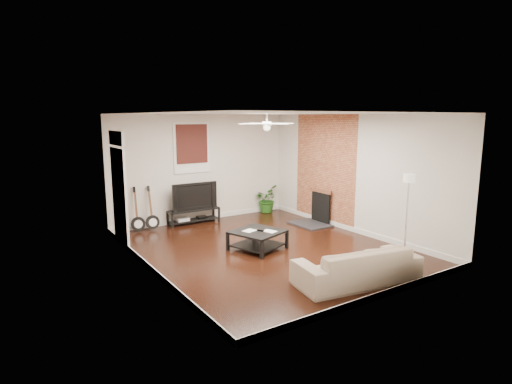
{
  "coord_description": "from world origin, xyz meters",
  "views": [
    {
      "loc": [
        -4.79,
        -6.96,
        2.73
      ],
      "look_at": [
        0.0,
        0.4,
        1.15
      ],
      "focal_mm": 29.3,
      "sensor_mm": 36.0,
      "label": 1
    }
  ],
  "objects": [
    {
      "name": "room",
      "position": [
        0.0,
        0.0,
        1.4
      ],
      "size": [
        5.01,
        6.01,
        2.81
      ],
      "color": "black",
      "rests_on": "ground"
    },
    {
      "name": "brick_accent",
      "position": [
        2.49,
        1.0,
        1.4
      ],
      "size": [
        0.02,
        2.2,
        2.8
      ],
      "primitive_type": "cube",
      "color": "#A04F33",
      "rests_on": "floor"
    },
    {
      "name": "fireplace",
      "position": [
        2.2,
        1.0,
        0.46
      ],
      "size": [
        0.8,
        1.1,
        0.92
      ],
      "primitive_type": "cube",
      "color": "black",
      "rests_on": "floor"
    },
    {
      "name": "window_back",
      "position": [
        -0.3,
        2.97,
        1.95
      ],
      "size": [
        1.0,
        0.06,
        1.3
      ],
      "primitive_type": "cube",
      "color": "#3C1510",
      "rests_on": "wall_back"
    },
    {
      "name": "door_left",
      "position": [
        -2.46,
        1.9,
        1.25
      ],
      "size": [
        0.08,
        1.0,
        2.5
      ],
      "primitive_type": "cube",
      "color": "white",
      "rests_on": "wall_left"
    },
    {
      "name": "tv_stand",
      "position": [
        -0.38,
        2.78,
        0.19
      ],
      "size": [
        1.36,
        0.36,
        0.38
      ],
      "primitive_type": "cube",
      "color": "black",
      "rests_on": "floor"
    },
    {
      "name": "tv",
      "position": [
        -0.38,
        2.8,
        0.73
      ],
      "size": [
        1.22,
        0.16,
        0.7
      ],
      "primitive_type": "imported",
      "color": "black",
      "rests_on": "tv_stand"
    },
    {
      "name": "coffee_table",
      "position": [
        -0.18,
        0.07,
        0.2
      ],
      "size": [
        1.19,
        1.19,
        0.39
      ],
      "primitive_type": "cube",
      "rotation": [
        0.0,
        0.0,
        0.33
      ],
      "color": "black",
      "rests_on": "floor"
    },
    {
      "name": "sofa",
      "position": [
        0.22,
        -2.34,
        0.31
      ],
      "size": [
        2.22,
        1.17,
        0.62
      ],
      "primitive_type": "imported",
      "rotation": [
        0.0,
        0.0,
        2.97
      ],
      "color": "#C1AC91",
      "rests_on": "floor"
    },
    {
      "name": "floor_lamp",
      "position": [
        1.57,
        -2.24,
        0.86
      ],
      "size": [
        0.33,
        0.33,
        1.73
      ],
      "primitive_type": null,
      "rotation": [
        0.0,
        0.0,
        -0.17
      ],
      "color": "silver",
      "rests_on": "floor"
    },
    {
      "name": "potted_plant",
      "position": [
        1.92,
        2.82,
        0.39
      ],
      "size": [
        0.92,
        0.92,
        0.78
      ],
      "primitive_type": "imported",
      "rotation": [
        0.0,
        0.0,
        0.86
      ],
      "color": "#245C1A",
      "rests_on": "floor"
    },
    {
      "name": "guitar_left",
      "position": [
        -1.86,
        2.75,
        0.55
      ],
      "size": [
        0.37,
        0.28,
        1.1
      ],
      "primitive_type": null,
      "rotation": [
        0.0,
        0.0,
        -0.14
      ],
      "color": "black",
      "rests_on": "floor"
    },
    {
      "name": "guitar_right",
      "position": [
        -1.51,
        2.72,
        0.55
      ],
      "size": [
        0.35,
        0.25,
        1.1
      ],
      "primitive_type": null,
      "rotation": [
        0.0,
        0.0,
        -0.04
      ],
      "color": "black",
      "rests_on": "floor"
    },
    {
      "name": "ceiling_fan",
      "position": [
        0.0,
        0.0,
        2.6
      ],
      "size": [
        1.24,
        1.24,
        0.32
      ],
      "primitive_type": null,
      "color": "white",
      "rests_on": "ceiling"
    }
  ]
}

